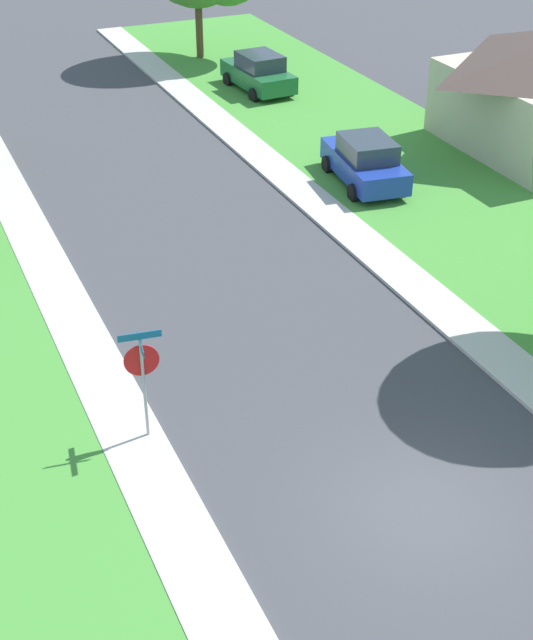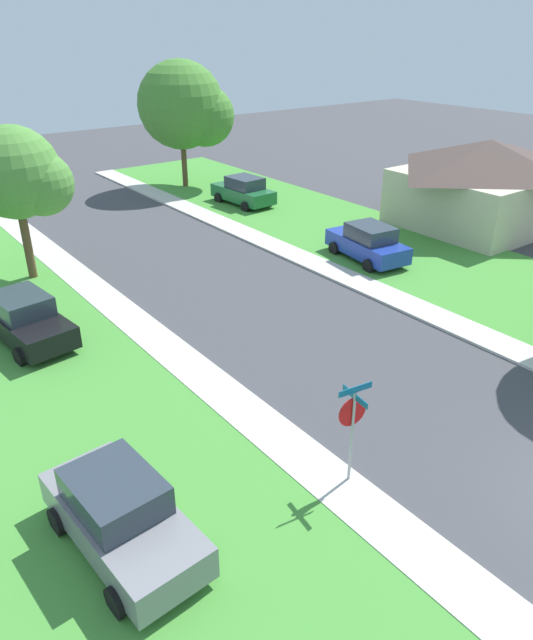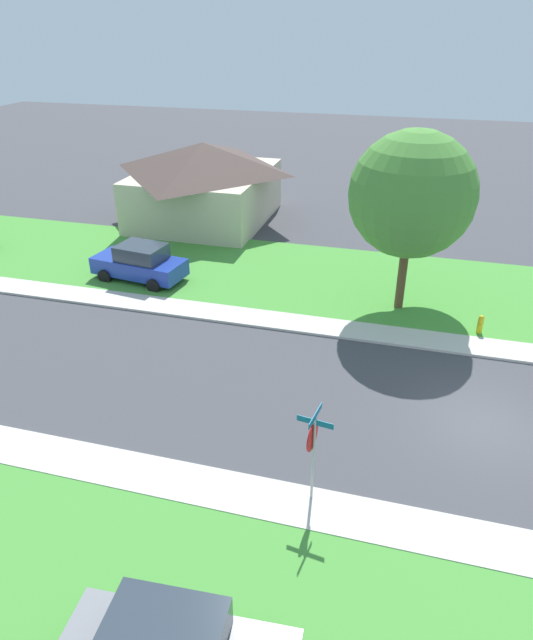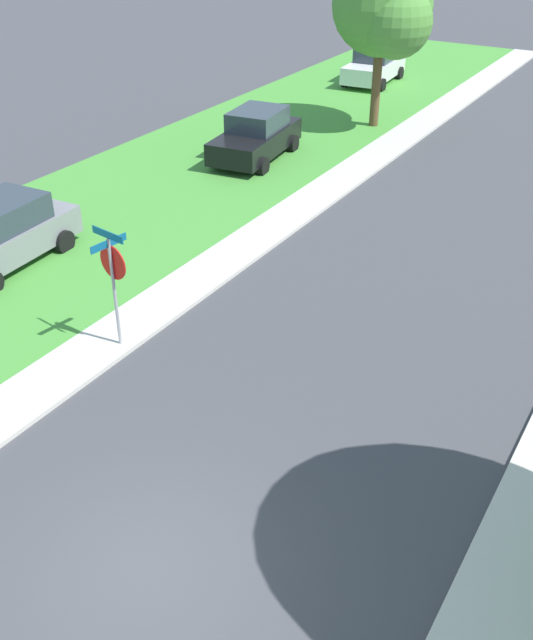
{
  "view_description": "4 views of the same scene",
  "coord_description": "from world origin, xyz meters",
  "px_view_note": "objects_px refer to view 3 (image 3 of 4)",
  "views": [
    {
      "loc": [
        -8.26,
        -10.69,
        12.67
      ],
      "look_at": [
        -0.84,
        5.84,
        1.4
      ],
      "focal_mm": 50.0,
      "sensor_mm": 36.0,
      "label": 1
    },
    {
      "loc": [
        -12.68,
        -3.21,
        10.04
      ],
      "look_at": [
        -2.27,
        10.47,
        1.4
      ],
      "focal_mm": 33.12,
      "sensor_mm": 36.0,
      "label": 2
    },
    {
      "loc": [
        -14.85,
        2.76,
        10.97
      ],
      "look_at": [
        2.23,
        7.43,
        1.4
      ],
      "focal_mm": 31.67,
      "sensor_mm": 36.0,
      "label": 3
    },
    {
      "loc": [
        5.42,
        -5.54,
        8.96
      ],
      "look_at": [
        -1.0,
        5.09,
        1.4
      ],
      "focal_mm": 41.71,
      "sensor_mm": 36.0,
      "label": 4
    }
  ],
  "objects_px": {
    "tree_across_left": "(417,197)",
    "house_right_setback": "(204,181)",
    "fire_hydrant": "(480,324)",
    "stop_sign_far_corner": "(313,442)",
    "car_blue_kerbside_mid": "(140,263)"
  },
  "relations": [
    {
      "from": "tree_across_left",
      "to": "house_right_setback",
      "type": "xyz_separation_m",
      "value": [
        8.62,
        12.23,
        -2.36
      ]
    },
    {
      "from": "house_right_setback",
      "to": "fire_hydrant",
      "type": "bearing_deg",
      "value": -124.22
    },
    {
      "from": "tree_across_left",
      "to": "fire_hydrant",
      "type": "bearing_deg",
      "value": -120.16
    },
    {
      "from": "stop_sign_far_corner",
      "to": "car_blue_kerbside_mid",
      "type": "distance_m",
      "value": 15.4
    },
    {
      "from": "car_blue_kerbside_mid",
      "to": "house_right_setback",
      "type": "xyz_separation_m",
      "value": [
        9.14,
        0.2,
        1.5
      ]
    },
    {
      "from": "car_blue_kerbside_mid",
      "to": "fire_hydrant",
      "type": "xyz_separation_m",
      "value": [
        -1.22,
        -15.02,
        -0.44
      ]
    },
    {
      "from": "tree_across_left",
      "to": "house_right_setback",
      "type": "bearing_deg",
      "value": 54.85
    },
    {
      "from": "car_blue_kerbside_mid",
      "to": "tree_across_left",
      "type": "distance_m",
      "value": 12.65
    },
    {
      "from": "stop_sign_far_corner",
      "to": "house_right_setback",
      "type": "bearing_deg",
      "value": 27.29
    },
    {
      "from": "house_right_setback",
      "to": "car_blue_kerbside_mid",
      "type": "bearing_deg",
      "value": -178.72
    },
    {
      "from": "stop_sign_far_corner",
      "to": "fire_hydrant",
      "type": "bearing_deg",
      "value": -24.69
    },
    {
      "from": "tree_across_left",
      "to": "fire_hydrant",
      "type": "relative_size",
      "value": 8.88
    },
    {
      "from": "tree_across_left",
      "to": "fire_hydrant",
      "type": "xyz_separation_m",
      "value": [
        -1.74,
        -2.99,
        -4.3
      ]
    },
    {
      "from": "fire_hydrant",
      "to": "house_right_setback",
      "type": "bearing_deg",
      "value": 55.78
    },
    {
      "from": "tree_across_left",
      "to": "fire_hydrant",
      "type": "height_order",
      "value": "tree_across_left"
    }
  ]
}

